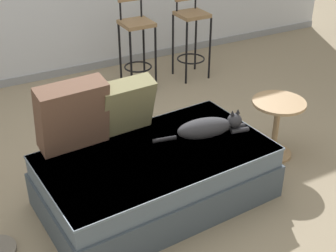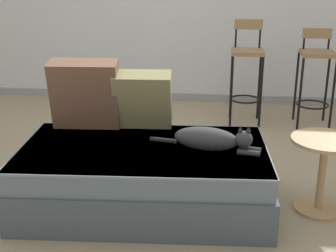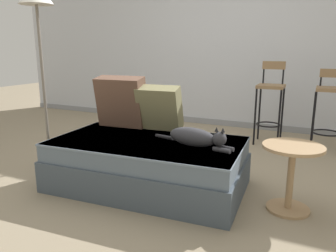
{
  "view_description": "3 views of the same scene",
  "coord_description": "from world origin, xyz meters",
  "px_view_note": "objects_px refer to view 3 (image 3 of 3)",
  "views": [
    {
      "loc": [
        -1.25,
        -2.88,
        2.23
      ],
      "look_at": [
        0.15,
        -0.3,
        0.55
      ],
      "focal_mm": 50.0,
      "sensor_mm": 36.0,
      "label": 1
    },
    {
      "loc": [
        0.5,
        -3.21,
        1.58
      ],
      "look_at": [
        0.15,
        -0.3,
        0.55
      ],
      "focal_mm": 50.0,
      "sensor_mm": 36.0,
      "label": 2
    },
    {
      "loc": [
        1.33,
        -2.77,
        1.2
      ],
      "look_at": [
        0.15,
        -0.3,
        0.55
      ],
      "focal_mm": 35.0,
      "sensor_mm": 36.0,
      "label": 3
    }
  ],
  "objects_px": {
    "cat": "(195,137)",
    "bar_stool_by_doorway": "(330,103)",
    "throw_pillow_middle": "(159,108)",
    "bar_stool_near_window": "(270,98)",
    "floor_lamp": "(37,11)",
    "throw_pillow_corner": "(121,102)",
    "side_table": "(291,168)",
    "couch": "(148,163)"
  },
  "relations": [
    {
      "from": "couch",
      "to": "throw_pillow_middle",
      "type": "distance_m",
      "value": 0.57
    },
    {
      "from": "throw_pillow_corner",
      "to": "cat",
      "type": "distance_m",
      "value": 0.99
    },
    {
      "from": "throw_pillow_middle",
      "to": "bar_stool_near_window",
      "type": "distance_m",
      "value": 1.71
    },
    {
      "from": "cat",
      "to": "floor_lamp",
      "type": "relative_size",
      "value": 0.4
    },
    {
      "from": "throw_pillow_corner",
      "to": "bar_stool_by_doorway",
      "type": "bearing_deg",
      "value": 39.23
    },
    {
      "from": "cat",
      "to": "bar_stool_by_doorway",
      "type": "relative_size",
      "value": 0.76
    },
    {
      "from": "throw_pillow_corner",
      "to": "floor_lamp",
      "type": "xyz_separation_m",
      "value": [
        -0.7,
        -0.31,
        0.86
      ]
    },
    {
      "from": "floor_lamp",
      "to": "side_table",
      "type": "bearing_deg",
      "value": 1.34
    },
    {
      "from": "cat",
      "to": "side_table",
      "type": "distance_m",
      "value": 0.75
    },
    {
      "from": "bar_stool_near_window",
      "to": "side_table",
      "type": "height_order",
      "value": "bar_stool_near_window"
    },
    {
      "from": "bar_stool_near_window",
      "to": "bar_stool_by_doorway",
      "type": "xyz_separation_m",
      "value": [
        0.68,
        -0.0,
        -0.03
      ]
    },
    {
      "from": "throw_pillow_middle",
      "to": "bar_stool_by_doorway",
      "type": "xyz_separation_m",
      "value": [
        1.47,
        1.51,
        -0.08
      ]
    },
    {
      "from": "throw_pillow_middle",
      "to": "bar_stool_by_doorway",
      "type": "distance_m",
      "value": 2.11
    },
    {
      "from": "cat",
      "to": "floor_lamp",
      "type": "distance_m",
      "value": 1.92
    },
    {
      "from": "bar_stool_near_window",
      "to": "couch",
      "type": "bearing_deg",
      "value": -111.34
    },
    {
      "from": "couch",
      "to": "bar_stool_by_doorway",
      "type": "height_order",
      "value": "bar_stool_by_doorway"
    },
    {
      "from": "bar_stool_by_doorway",
      "to": "floor_lamp",
      "type": "xyz_separation_m",
      "value": [
        -2.59,
        -1.85,
        0.97
      ]
    },
    {
      "from": "throw_pillow_middle",
      "to": "couch",
      "type": "bearing_deg",
      "value": -79.82
    },
    {
      "from": "couch",
      "to": "throw_pillow_middle",
      "type": "height_order",
      "value": "throw_pillow_middle"
    },
    {
      "from": "couch",
      "to": "throw_pillow_middle",
      "type": "xyz_separation_m",
      "value": [
        -0.07,
        0.36,
        0.43
      ]
    },
    {
      "from": "throw_pillow_middle",
      "to": "bar_stool_by_doorway",
      "type": "relative_size",
      "value": 0.45
    },
    {
      "from": "cat",
      "to": "bar_stool_by_doorway",
      "type": "bearing_deg",
      "value": 62.55
    },
    {
      "from": "bar_stool_near_window",
      "to": "side_table",
      "type": "distance_m",
      "value": 1.87
    },
    {
      "from": "couch",
      "to": "cat",
      "type": "height_order",
      "value": "cat"
    },
    {
      "from": "couch",
      "to": "bar_stool_near_window",
      "type": "height_order",
      "value": "bar_stool_near_window"
    },
    {
      "from": "throw_pillow_middle",
      "to": "side_table",
      "type": "xyz_separation_m",
      "value": [
        1.24,
        -0.29,
        -0.31
      ]
    },
    {
      "from": "couch",
      "to": "floor_lamp",
      "type": "bearing_deg",
      "value": 178.91
    },
    {
      "from": "side_table",
      "to": "couch",
      "type": "bearing_deg",
      "value": -176.22
    },
    {
      "from": "throw_pillow_corner",
      "to": "bar_stool_by_doorway",
      "type": "height_order",
      "value": "bar_stool_by_doorway"
    },
    {
      "from": "couch",
      "to": "side_table",
      "type": "xyz_separation_m",
      "value": [
        1.17,
        0.08,
        0.12
      ]
    },
    {
      "from": "bar_stool_near_window",
      "to": "bar_stool_by_doorway",
      "type": "height_order",
      "value": "bar_stool_near_window"
    },
    {
      "from": "couch",
      "to": "side_table",
      "type": "height_order",
      "value": "side_table"
    },
    {
      "from": "couch",
      "to": "side_table",
      "type": "relative_size",
      "value": 3.34
    },
    {
      "from": "throw_pillow_middle",
      "to": "floor_lamp",
      "type": "relative_size",
      "value": 0.24
    },
    {
      "from": "throw_pillow_corner",
      "to": "floor_lamp",
      "type": "bearing_deg",
      "value": -155.86
    },
    {
      "from": "couch",
      "to": "bar_stool_by_doorway",
      "type": "distance_m",
      "value": 2.37
    },
    {
      "from": "side_table",
      "to": "throw_pillow_middle",
      "type": "bearing_deg",
      "value": 166.95
    },
    {
      "from": "throw_pillow_corner",
      "to": "bar_stool_by_doorway",
      "type": "distance_m",
      "value": 2.44
    },
    {
      "from": "throw_pillow_corner",
      "to": "bar_stool_by_doorway",
      "type": "xyz_separation_m",
      "value": [
        1.89,
        1.54,
        -0.11
      ]
    },
    {
      "from": "cat",
      "to": "floor_lamp",
      "type": "xyz_separation_m",
      "value": [
        -1.62,
        0.02,
        1.04
      ]
    },
    {
      "from": "couch",
      "to": "throw_pillow_corner",
      "type": "xyz_separation_m",
      "value": [
        -0.48,
        0.34,
        0.46
      ]
    },
    {
      "from": "cat",
      "to": "bar_stool_near_window",
      "type": "height_order",
      "value": "bar_stool_near_window"
    }
  ]
}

